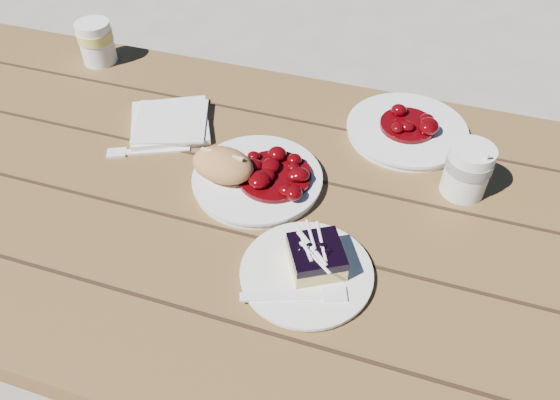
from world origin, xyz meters
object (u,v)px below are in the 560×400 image
(bread_roll, at_px, (223,165))
(second_cup, at_px, (97,42))
(main_plate, at_px, (257,180))
(coffee_cup, at_px, (467,170))
(second_plate, at_px, (407,131))
(dessert_plate, at_px, (306,273))
(picnic_table, at_px, (224,250))
(blueberry_cake, at_px, (316,257))

(bread_roll, height_order, second_cup, second_cup)
(main_plate, relative_size, second_cup, 2.37)
(coffee_cup, bearing_deg, second_cup, 167.50)
(second_plate, bearing_deg, bread_roll, -139.69)
(dessert_plate, height_order, second_cup, second_cup)
(second_cup, bearing_deg, second_plate, -4.33)
(picnic_table, relative_size, dessert_plate, 10.19)
(dessert_plate, relative_size, blueberry_cake, 1.87)
(picnic_table, bearing_deg, dessert_plate, -32.66)
(coffee_cup, bearing_deg, dessert_plate, -128.41)
(dessert_plate, xyz_separation_m, blueberry_cake, (0.01, 0.01, 0.03))
(bread_roll, relative_size, dessert_plate, 0.57)
(main_plate, distance_m, blueberry_cake, 0.22)
(second_plate, bearing_deg, main_plate, -136.05)
(bread_roll, distance_m, dessert_plate, 0.25)
(main_plate, bearing_deg, picnic_table, -145.27)
(dessert_plate, bearing_deg, coffee_cup, 51.59)
(coffee_cup, bearing_deg, bread_roll, -164.36)
(bread_roll, xyz_separation_m, coffee_cup, (0.40, 0.11, 0.00))
(second_cup, bearing_deg, picnic_table, -37.03)
(picnic_table, xyz_separation_m, dessert_plate, (0.20, -0.13, 0.17))
(main_plate, relative_size, dessert_plate, 1.15)
(blueberry_cake, bearing_deg, dessert_plate, -152.83)
(picnic_table, xyz_separation_m, bread_roll, (0.01, 0.02, 0.21))
(dessert_plate, bearing_deg, second_plate, 76.85)
(picnic_table, height_order, blueberry_cake, blueberry_cake)
(main_plate, bearing_deg, dessert_plate, -50.68)
(picnic_table, bearing_deg, bread_roll, 75.89)
(main_plate, bearing_deg, bread_roll, -160.02)
(dessert_plate, xyz_separation_m, coffee_cup, (0.21, 0.26, 0.04))
(picnic_table, relative_size, main_plate, 8.89)
(bread_roll, distance_m, second_cup, 0.52)
(main_plate, xyz_separation_m, coffee_cup, (0.35, 0.09, 0.04))
(main_plate, height_order, dessert_plate, main_plate)
(bread_roll, xyz_separation_m, dessert_plate, (0.19, -0.15, -0.04))
(main_plate, distance_m, dessert_plate, 0.22)
(bread_roll, height_order, dessert_plate, bread_roll)
(main_plate, xyz_separation_m, bread_roll, (-0.05, -0.02, 0.04))
(dessert_plate, distance_m, coffee_cup, 0.34)
(bread_roll, bearing_deg, second_plate, 40.31)
(second_cup, bearing_deg, coffee_cup, -12.50)
(picnic_table, bearing_deg, blueberry_cake, -28.32)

